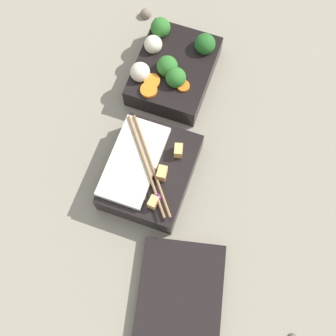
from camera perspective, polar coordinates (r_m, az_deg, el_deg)
The scene contains 5 objects.
ground_plane at distance 0.93m, azimuth -0.33°, elevation 4.60°, with size 3.00×3.00×0.00m, color gray.
bento_tray_vegetable at distance 0.96m, azimuth 0.57°, elevation 12.07°, with size 0.19×0.15×0.08m.
bento_tray_rice at distance 0.87m, azimuth -2.36°, elevation -0.41°, with size 0.19×0.15×0.07m.
bento_lid at distance 0.84m, azimuth 1.49°, elevation -15.14°, with size 0.18×0.15×0.02m, color black.
pebble_0 at distance 1.08m, azimuth -2.71°, elevation 18.27°, with size 0.02×0.02×0.02m, color #7A6B5B.
Camera 1 is at (0.37, 0.14, 0.85)m, focal length 50.00 mm.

